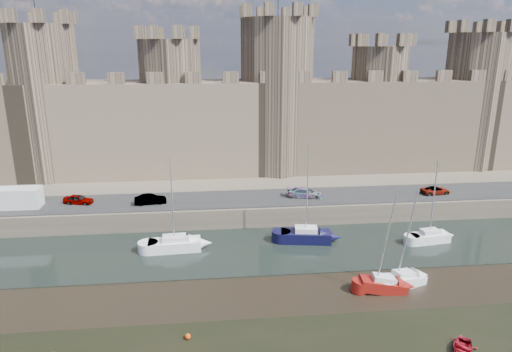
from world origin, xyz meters
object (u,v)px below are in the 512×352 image
Objects in this scene: car_0 at (78,199)px; sailboat_4 at (383,284)px; sailboat_5 at (403,279)px; sailboat_2 at (429,236)px; car_3 at (436,190)px; sailboat_0 at (175,244)px; car_1 at (150,199)px; sailboat_1 at (306,235)px; car_2 at (305,193)px; van at (16,198)px.

sailboat_4 reaches higher than car_0.
sailboat_4 is at bearing -179.82° from sailboat_5.
sailboat_2 is 0.98× the size of sailboat_4.
car_3 is 24.10m from sailboat_4.
car_3 is (46.44, -0.88, -0.08)m from car_0.
sailboat_0 is at bearing 170.93° from sailboat_2.
car_1 is 31.30m from sailboat_5.
sailboat_1 is at bearing 104.76° from sailboat_5.
car_2 is at bearing 83.14° from car_3.
sailboat_2 is 13.40m from sailboat_4.
sailboat_1 is at bearing -0.35° from sailboat_0.
car_2 is at bearing 25.70° from sailboat_0.
car_3 is at bearing -78.31° from car_0.
sailboat_0 is at bearing 136.67° from sailboat_5.
sailboat_2 reaches higher than sailboat_5.
car_1 is at bearing 156.51° from sailboat_2.
car_1 is at bearing 166.32° from sailboat_1.
sailboat_5 is at bearing -132.81° from car_1.
sailboat_2 is at bearing -91.28° from car_0.
car_1 is (9.00, -1.00, 0.03)m from car_0.
car_0 reaches higher than car_3.
car_2 is at bearing 87.06° from sailboat_5.
sailboat_4 is (-9.20, -9.74, -0.06)m from sailboat_2.
sailboat_4 is (-14.41, -19.18, -2.31)m from car_3.
sailboat_5 is (2.28, 0.80, -0.04)m from sailboat_4.
car_3 is 0.66× the size of van.
sailboat_4 reaches higher than car_3.
sailboat_1 reaches higher than car_1.
car_0 is at bearing 100.51° from car_2.
sailboat_4 reaches higher than car_1.
sailboat_5 is at bearing -46.71° from sailboat_1.
car_0 is 0.94× the size of car_3.
sailboat_4 is at bearing -136.62° from car_1.
car_1 is 0.40× the size of sailboat_4.
sailboat_1 is at bearing -12.63° from van.
sailboat_5 is at bearing -23.58° from van.
car_3 is at bearing -80.01° from car_2.
sailboat_2 is at bearing -10.70° from van.
sailboat_4 is at bearing -31.55° from sailboat_0.
sailboat_2 reaches higher than car_2.
car_2 is at bearing 104.80° from sailboat_4.
car_1 is 0.41× the size of sailboat_2.
car_3 is at bearing 0.37° from van.
car_1 is at bearing 103.00° from car_2.
sailboat_0 is (-34.00, -8.58, -2.22)m from car_3.
car_1 is 0.37× the size of sailboat_0.
sailboat_4 is (3.21, -19.62, -2.44)m from car_2.
car_1 is at bearing 124.99° from sailboat_5.
sailboat_0 is 23.96m from sailboat_5.
van is at bearing 84.35° from car_3.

